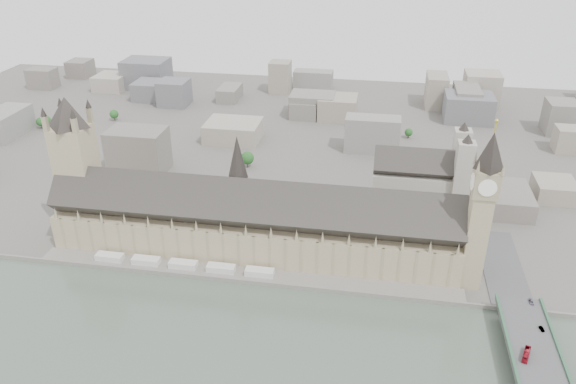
% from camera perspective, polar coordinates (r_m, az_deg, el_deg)
% --- Properties ---
extents(ground, '(900.00, 900.00, 0.00)m').
position_cam_1_polar(ground, '(364.28, -4.20, -7.85)').
color(ground, '#595651').
rests_on(ground, ground).
extents(embankment_wall, '(600.00, 1.50, 3.00)m').
position_cam_1_polar(embankment_wall, '(351.64, -4.79, -9.03)').
color(embankment_wall, slate).
rests_on(embankment_wall, ground).
extents(river_terrace, '(270.00, 15.00, 2.00)m').
position_cam_1_polar(river_terrace, '(357.79, -4.49, -8.40)').
color(river_terrace, slate).
rests_on(river_terrace, ground).
extents(terrace_tents, '(118.00, 7.00, 4.00)m').
position_cam_1_polar(terrace_tents, '(367.14, -10.61, -7.24)').
color(terrace_tents, silver).
rests_on(terrace_tents, river_terrace).
extents(palace_of_westminster, '(265.00, 40.73, 55.44)m').
position_cam_1_polar(palace_of_westminster, '(368.08, -3.60, -3.22)').
color(palace_of_westminster, tan).
rests_on(palace_of_westminster, ground).
extents(elizabeth_tower, '(17.00, 17.00, 107.50)m').
position_cam_1_polar(elizabeth_tower, '(338.19, 19.14, -0.89)').
color(elizabeth_tower, tan).
rests_on(elizabeth_tower, ground).
extents(victoria_tower, '(30.00, 30.00, 100.00)m').
position_cam_1_polar(victoria_tower, '(402.44, -20.73, 2.93)').
color(victoria_tower, tan).
rests_on(victoria_tower, ground).
extents(central_tower, '(13.00, 13.00, 48.00)m').
position_cam_1_polar(central_tower, '(359.40, -5.09, 2.27)').
color(central_tower, gray).
rests_on(central_tower, ground).
extents(westminster_abbey, '(68.00, 36.00, 64.00)m').
position_cam_1_polar(westminster_abbey, '(426.59, 13.42, 0.90)').
color(westminster_abbey, '#AAA499').
rests_on(westminster_abbey, ground).
extents(city_skyline_inland, '(720.00, 360.00, 38.00)m').
position_cam_1_polar(city_skyline_inland, '(571.39, 1.54, 7.80)').
color(city_skyline_inland, gray).
rests_on(city_skyline_inland, ground).
extents(park_trees, '(110.00, 30.00, 15.00)m').
position_cam_1_polar(park_trees, '(411.67, -3.64, -2.12)').
color(park_trees, '#1B4D1D').
rests_on(park_trees, ground).
extents(red_bus_north, '(6.22, 11.61, 3.17)m').
position_cam_1_polar(red_bus_north, '(309.92, 23.06, -14.93)').
color(red_bus_north, maroon).
rests_on(red_bus_north, westminster_bridge).
extents(car_silver, '(2.51, 4.46, 1.39)m').
position_cam_1_polar(car_silver, '(329.98, 24.37, -12.54)').
color(car_silver, gray).
rests_on(car_silver, westminster_bridge).
extents(car_approach, '(2.61, 5.09, 1.41)m').
position_cam_1_polar(car_approach, '(346.99, 23.48, -10.20)').
color(car_approach, gray).
rests_on(car_approach, westminster_bridge).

